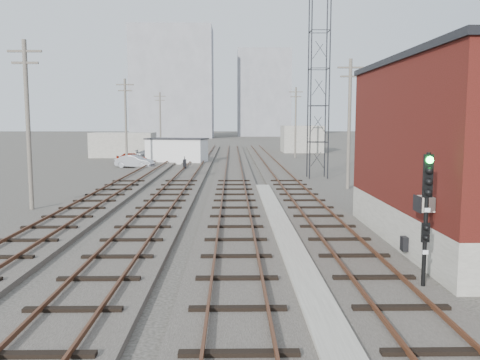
{
  "coord_description": "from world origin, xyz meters",
  "views": [
    {
      "loc": [
        -1.63,
        -7.31,
        4.8
      ],
      "look_at": [
        -1.29,
        14.76,
        2.2
      ],
      "focal_mm": 38.0,
      "sensor_mm": 36.0,
      "label": 1
    }
  ],
  "objects_px": {
    "switch_stand": "(185,164)",
    "car_red": "(133,158)",
    "car_silver": "(135,161)",
    "signal_mast": "(427,212)",
    "car_grey": "(152,154)",
    "site_trailer": "(177,151)"
  },
  "relations": [
    {
      "from": "switch_stand",
      "to": "car_red",
      "type": "distance_m",
      "value": 10.4
    },
    {
      "from": "switch_stand",
      "to": "car_silver",
      "type": "height_order",
      "value": "switch_stand"
    },
    {
      "from": "signal_mast",
      "to": "car_grey",
      "type": "bearing_deg",
      "value": 107.15
    },
    {
      "from": "site_trailer",
      "to": "car_silver",
      "type": "bearing_deg",
      "value": -109.7
    },
    {
      "from": "car_red",
      "to": "car_grey",
      "type": "height_order",
      "value": "car_red"
    },
    {
      "from": "signal_mast",
      "to": "site_trailer",
      "type": "bearing_deg",
      "value": 104.94
    },
    {
      "from": "switch_stand",
      "to": "site_trailer",
      "type": "distance_m",
      "value": 8.46
    },
    {
      "from": "car_silver",
      "to": "switch_stand",
      "type": "bearing_deg",
      "value": -102.59
    },
    {
      "from": "signal_mast",
      "to": "site_trailer",
      "type": "xyz_separation_m",
      "value": [
        -11.56,
        43.31,
        -0.87
      ]
    },
    {
      "from": "site_trailer",
      "to": "car_red",
      "type": "bearing_deg",
      "value": -162.74
    },
    {
      "from": "car_red",
      "to": "car_silver",
      "type": "xyz_separation_m",
      "value": [
        1.21,
        -5.15,
        0.02
      ]
    },
    {
      "from": "switch_stand",
      "to": "car_grey",
      "type": "relative_size",
      "value": 0.31
    },
    {
      "from": "signal_mast",
      "to": "car_grey",
      "type": "relative_size",
      "value": 0.96
    },
    {
      "from": "car_red",
      "to": "car_silver",
      "type": "relative_size",
      "value": 0.94
    },
    {
      "from": "signal_mast",
      "to": "site_trailer",
      "type": "distance_m",
      "value": 44.84
    },
    {
      "from": "switch_stand",
      "to": "car_red",
      "type": "height_order",
      "value": "switch_stand"
    },
    {
      "from": "site_trailer",
      "to": "car_red",
      "type": "xyz_separation_m",
      "value": [
        -4.91,
        -0.19,
        -0.8
      ]
    },
    {
      "from": "site_trailer",
      "to": "signal_mast",
      "type": "bearing_deg",
      "value": -59.99
    },
    {
      "from": "car_grey",
      "to": "signal_mast",
      "type": "bearing_deg",
      "value": -167.62
    },
    {
      "from": "switch_stand",
      "to": "signal_mast",
      "type": "bearing_deg",
      "value": -90.0
    },
    {
      "from": "car_grey",
      "to": "site_trailer",
      "type": "bearing_deg",
      "value": -153.52
    },
    {
      "from": "switch_stand",
      "to": "car_silver",
      "type": "bearing_deg",
      "value": 135.54
    }
  ]
}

